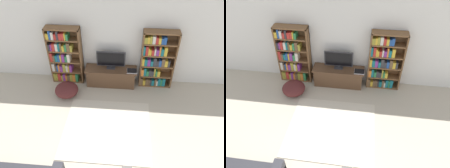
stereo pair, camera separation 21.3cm
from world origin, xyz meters
TOP-DOWN VIEW (x-y plane):
  - wall_back at (0.00, 4.23)m, footprint 8.80×0.06m
  - bookshelf_left at (-1.48, 4.05)m, footprint 0.92×0.30m
  - bookshelf_right at (1.08, 4.05)m, footprint 0.92×0.30m
  - tv_stand at (-0.15, 3.94)m, footprint 1.46×0.47m
  - television at (-0.15, 3.98)m, footprint 0.80×0.16m
  - laptop at (0.45, 3.86)m, footprint 0.29×0.24m
  - area_rug at (-0.09, 2.25)m, footprint 2.05×1.85m
  - beanbag_ottoman at (-1.33, 3.35)m, footprint 0.64×0.64m

SIDE VIEW (x-z plane):
  - area_rug at x=-0.09m, z-range 0.00..0.02m
  - beanbag_ottoman at x=-1.33m, z-range 0.00..0.36m
  - tv_stand at x=-0.15m, z-range 0.00..0.55m
  - laptop at x=0.45m, z-range 0.55..0.58m
  - bookshelf_left at x=-1.48m, z-range -0.03..1.68m
  - bookshelf_right at x=1.08m, z-range -0.03..1.68m
  - television at x=-0.15m, z-range 0.57..1.10m
  - wall_back at x=0.00m, z-range 0.00..2.60m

